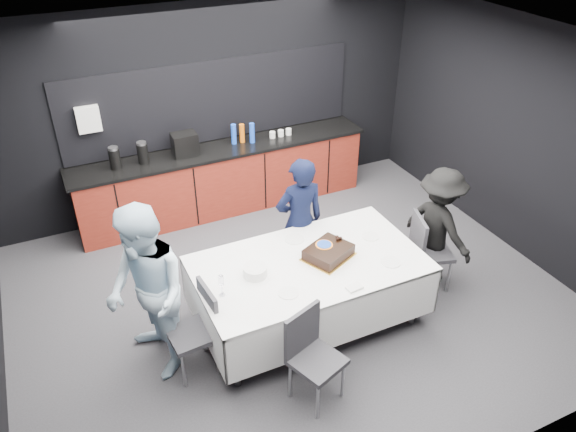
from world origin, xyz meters
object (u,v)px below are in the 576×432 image
Objects in this scene: cake_assembly at (328,252)px; plate_stack at (255,271)px; person_center at (300,222)px; chair_left at (199,324)px; person_left at (147,294)px; party_table at (309,273)px; champagne_flute at (221,282)px; chair_near at (311,350)px; person_right at (438,226)px; chair_right at (426,247)px.

cake_assembly is 0.79m from plate_stack.
chair_left is at bearing 32.78° from person_center.
party_table is at bearing 78.34° from person_left.
party_table is 10.36× the size of champagne_flute.
plate_stack is at bearing 177.10° from cake_assembly.
chair_left is 1.00× the size of chair_near.
plate_stack is 1.05m from person_left.
plate_stack is 2.26m from person_right.
person_center reaches higher than person_right.
champagne_flute is (-1.19, -0.10, 0.10)m from cake_assembly.
chair_left is (-0.26, -0.02, -0.40)m from champagne_flute.
champagne_flute is 0.68m from person_left.
chair_right is (2.45, 0.09, -0.40)m from champagne_flute.
person_center reaches higher than party_table.
chair_near is 0.59× the size of person_center.
party_table is at bearing -179.94° from cake_assembly.
cake_assembly is 2.66× the size of champagne_flute.
cake_assembly reaches higher than chair_right.
person_right is at bearing 3.73° from chair_left.
chair_right is at bearing -0.51° from party_table.
person_right reaches higher than champagne_flute.
person_center reaches higher than plate_stack.
cake_assembly is 1.84m from person_left.
chair_right is at bearing 2.05° from champagne_flute.
chair_near reaches higher than plate_stack.
person_center is at bearing 149.47° from chair_right.
plate_stack is 0.25× the size of chair_right.
chair_left is 1.71m from person_center.
cake_assembly is 0.64× the size of chair_near.
champagne_flute is 0.24× the size of chair_left.
chair_right is 1.00× the size of chair_near.
person_center is (0.82, 0.67, -0.05)m from plate_stack.
champagne_flute is 0.16× the size of person_right.
chair_right is 3.12m from person_left.
champagne_flute is at bearing 5.49° from chair_left.
person_right is at bearing 158.59° from person_center.
person_left is at bearing 164.91° from champagne_flute.
person_left reaches higher than chair_left.
champagne_flute is at bearing 36.95° from person_center.
person_center reaches higher than chair_right.
party_table is at bearing 73.98° from person_center.
chair_right and chair_near have the same top height.
champagne_flute is at bearing -174.05° from party_table.
chair_near is 2.31m from person_right.
plate_stack is at bearing 80.10° from person_right.
person_right is at bearing 0.60° from plate_stack.
cake_assembly is 2.54× the size of plate_stack.
chair_left is at bearing 83.23° from person_right.
chair_near is at bearing -42.82° from chair_left.
champagne_flute is 2.48m from chair_right.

